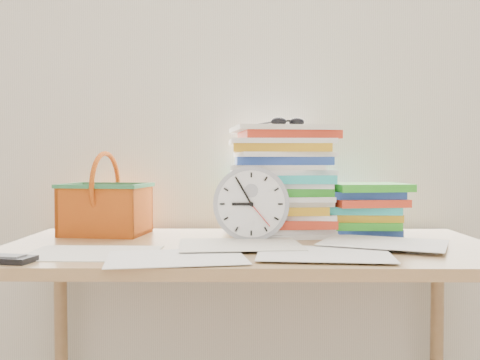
{
  "coord_description": "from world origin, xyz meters",
  "views": [
    {
      "loc": [
        -0.01,
        0.07,
        0.99
      ],
      "look_at": [
        -0.03,
        1.6,
        0.93
      ],
      "focal_mm": 40.0,
      "sensor_mm": 36.0,
      "label": 1
    }
  ],
  "objects_px": {
    "clock": "(251,203)",
    "book_stack": "(363,209)",
    "calculator": "(4,259)",
    "paper_stack": "(282,181)",
    "basket": "(106,194)",
    "desk": "(249,270)"
  },
  "relations": [
    {
      "from": "desk",
      "to": "calculator",
      "type": "distance_m",
      "value": 0.65
    },
    {
      "from": "desk",
      "to": "basket",
      "type": "bearing_deg",
      "value": 156.71
    },
    {
      "from": "desk",
      "to": "paper_stack",
      "type": "xyz_separation_m",
      "value": [
        0.11,
        0.21,
        0.25
      ]
    },
    {
      "from": "clock",
      "to": "paper_stack",
      "type": "bearing_deg",
      "value": 54.77
    },
    {
      "from": "basket",
      "to": "book_stack",
      "type": "bearing_deg",
      "value": 7.96
    },
    {
      "from": "desk",
      "to": "book_stack",
      "type": "relative_size",
      "value": 5.03
    },
    {
      "from": "desk",
      "to": "paper_stack",
      "type": "height_order",
      "value": "paper_stack"
    },
    {
      "from": "paper_stack",
      "to": "book_stack",
      "type": "xyz_separation_m",
      "value": [
        0.26,
        -0.01,
        -0.09
      ]
    },
    {
      "from": "clock",
      "to": "basket",
      "type": "relative_size",
      "value": 0.85
    },
    {
      "from": "clock",
      "to": "book_stack",
      "type": "distance_m",
      "value": 0.39
    },
    {
      "from": "clock",
      "to": "book_stack",
      "type": "height_order",
      "value": "clock"
    },
    {
      "from": "clock",
      "to": "calculator",
      "type": "xyz_separation_m",
      "value": [
        -0.59,
        -0.34,
        -0.11
      ]
    },
    {
      "from": "clock",
      "to": "calculator",
      "type": "bearing_deg",
      "value": -149.8
    },
    {
      "from": "desk",
      "to": "clock",
      "type": "distance_m",
      "value": 0.2
    },
    {
      "from": "clock",
      "to": "desk",
      "type": "bearing_deg",
      "value": -95.59
    },
    {
      "from": "clock",
      "to": "book_stack",
      "type": "relative_size",
      "value": 0.81
    },
    {
      "from": "paper_stack",
      "to": "calculator",
      "type": "distance_m",
      "value": 0.86
    },
    {
      "from": "clock",
      "to": "basket",
      "type": "distance_m",
      "value": 0.49
    },
    {
      "from": "paper_stack",
      "to": "basket",
      "type": "relative_size",
      "value": 1.32
    },
    {
      "from": "book_stack",
      "to": "calculator",
      "type": "xyz_separation_m",
      "value": [
        -0.95,
        -0.48,
        -0.08
      ]
    },
    {
      "from": "desk",
      "to": "calculator",
      "type": "xyz_separation_m",
      "value": [
        -0.58,
        -0.28,
        0.08
      ]
    },
    {
      "from": "desk",
      "to": "book_stack",
      "type": "height_order",
      "value": "book_stack"
    }
  ]
}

